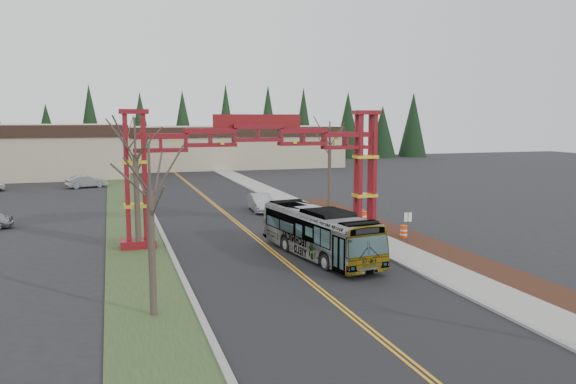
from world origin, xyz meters
name	(u,v)px	position (x,y,z in m)	size (l,w,h in m)	color
ground	(376,336)	(0.00, 0.00, 0.00)	(200.00, 200.00, 0.00)	black
road	(236,222)	(0.00, 25.00, 0.01)	(12.00, 110.00, 0.02)	black
lane_line_left	(235,222)	(-0.12, 25.00, 0.03)	(0.12, 100.00, 0.01)	orange
lane_line_right	(238,222)	(0.12, 25.00, 0.03)	(0.12, 100.00, 0.01)	orange
curb_right	(308,218)	(6.15, 25.00, 0.07)	(0.30, 110.00, 0.15)	gray
sidewalk_right	(324,217)	(7.60, 25.00, 0.08)	(2.60, 110.00, 0.14)	gray
landscape_strip	(454,255)	(10.20, 10.00, 0.06)	(2.60, 50.00, 0.12)	black
grass_median	(134,228)	(-8.00, 25.00, 0.04)	(4.00, 110.00, 0.08)	#2B4221
curb_left	(158,226)	(-6.15, 25.00, 0.07)	(0.30, 110.00, 0.15)	gray
gateway_arch	(258,153)	(0.00, 18.00, 5.98)	(18.20, 1.60, 8.90)	maroon
retail_building_east	(225,146)	(10.00, 79.95, 3.51)	(38.00, 20.30, 7.00)	#BEAC91
conifer_treeline	(162,128)	(0.25, 92.00, 6.49)	(116.10, 5.60, 13.00)	black
transit_bus	(319,233)	(2.26, 12.29, 1.51)	(2.53, 10.82, 3.02)	#9B9CA2
silver_sedan	(261,203)	(3.28, 29.68, 0.80)	(1.69, 4.84, 1.60)	#A5A8AD
parked_car_far_a	(86,181)	(-12.37, 53.16, 0.77)	(1.63, 4.69, 1.54)	gray
bare_tree_median_near	(150,192)	(-8.00, 4.82, 5.29)	(3.01, 3.01, 7.31)	#382D26
bare_tree_median_mid	(135,155)	(-8.00, 17.38, 6.04)	(3.51, 3.51, 8.40)	#382D26
bare_tree_median_far	(126,143)	(-8.00, 38.65, 5.97)	(3.37, 3.37, 8.23)	#382D26
bare_tree_right_far	(330,145)	(10.00, 29.90, 5.86)	(3.34, 3.34, 8.10)	#382D26
street_sign	(408,222)	(9.03, 13.56, 1.57)	(0.49, 0.16, 2.18)	#3F3F44
barrel_south	(404,232)	(9.78, 15.36, 0.48)	(0.51, 0.51, 0.95)	#F4460D
barrel_mid	(363,218)	(9.30, 20.94, 0.54)	(0.58, 0.58, 1.08)	#F4460D
barrel_north	(361,215)	(9.80, 22.48, 0.48)	(0.52, 0.52, 0.97)	#F4460D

